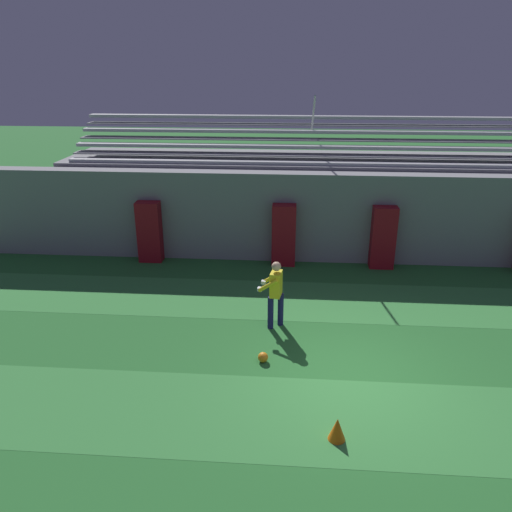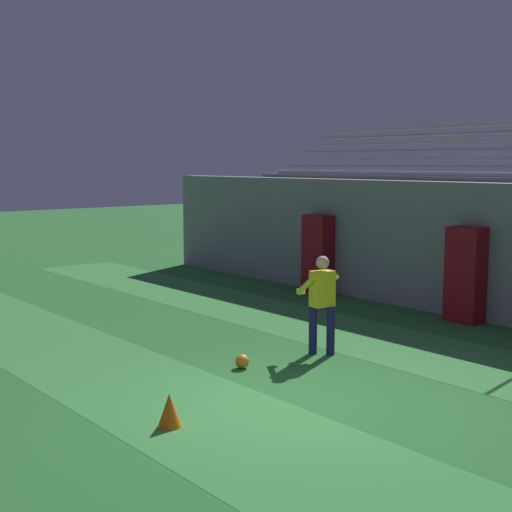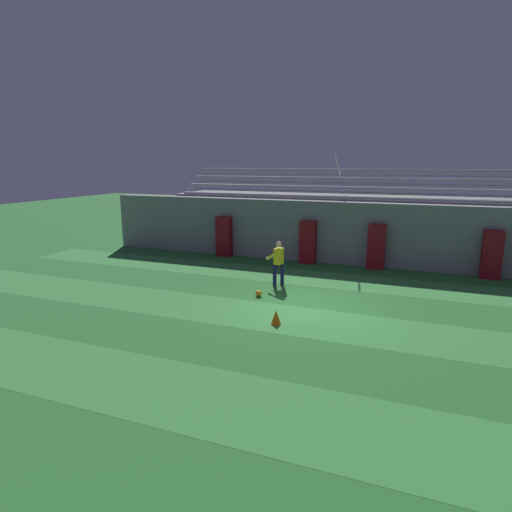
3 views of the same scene
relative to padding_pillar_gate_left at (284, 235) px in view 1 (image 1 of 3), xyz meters
The scene contains 11 objects.
ground_plane 6.21m from the padding_pillar_gate_left, 75.78° to the right, with size 80.00×80.00×0.00m, color #286B2D.
turf_stripe_mid 7.45m from the padding_pillar_gate_left, 78.22° to the right, with size 28.00×2.36×0.01m, color #38843D.
turf_stripe_far 3.09m from the padding_pillar_gate_left, 59.08° to the right, with size 28.00×2.36×0.01m, color #38843D.
back_wall 1.66m from the padding_pillar_gate_left, 20.04° to the left, with size 24.00×0.60×2.80m, color gray.
padding_pillar_gate_left is the anchor object (origin of this frame).
padding_pillar_gate_right 3.02m from the padding_pillar_gate_left, ahead, with size 0.73×0.44×1.93m, color maroon.
padding_pillar_far_left 4.21m from the padding_pillar_gate_left, behind, with size 0.73×0.44×1.93m, color maroon.
bleacher_stand 3.00m from the padding_pillar_gate_left, 59.33° to the left, with size 18.00×3.35×5.03m.
goalkeeper 3.96m from the padding_pillar_gate_left, 91.55° to the right, with size 0.63×0.64×1.67m.
soccer_ball 5.58m from the padding_pillar_gate_left, 93.05° to the right, with size 0.22×0.22×0.22m, color orange.
traffic_cone 7.86m from the padding_pillar_gate_left, 81.98° to the right, with size 0.30×0.30×0.42m, color orange.
Camera 1 is at (-1.27, -8.60, 5.96)m, focal length 35.00 mm.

